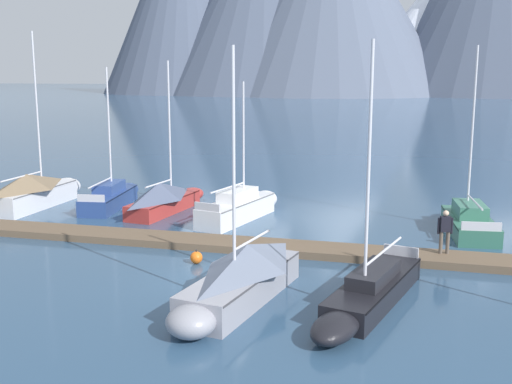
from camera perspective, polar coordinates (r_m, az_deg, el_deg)
The scene contains 12 objects.
ground_plane at distance 22.06m, azimuth -3.73°, elevation -7.98°, with size 700.00×700.00×0.00m, color #2D4C6B.
mountain_east_summit at distance 224.07m, azimuth 15.57°, elevation 13.66°, with size 57.59×57.59×36.91m.
dock at distance 25.69m, azimuth -1.06°, elevation -4.89°, with size 29.87×2.38×0.30m.
sailboat_nearest_berth at distance 35.61m, azimuth -19.50°, elevation 0.16°, with size 2.22×7.14×9.26m.
sailboat_second_berth at distance 34.76m, azimuth -12.98°, elevation -0.32°, with size 2.20×6.69×7.40m.
sailboat_mid_dock_port at distance 32.66m, azimuth -8.26°, elevation -0.47°, with size 2.37×6.80×7.71m.
sailboat_mid_dock_starboard at distance 30.84m, azimuth -1.34°, elevation -1.29°, with size 2.92×6.69×6.70m.
sailboat_far_berth at distance 19.72m, azimuth -1.49°, elevation -7.74°, with size 2.87×6.91×7.90m.
sailboat_outer_slip at distance 19.65m, azimuth 10.22°, elevation -9.04°, with size 3.15×7.45×8.04m.
sailboat_end_of_dock at distance 29.99m, azimuth 18.81°, elevation -2.40°, with size 2.26×6.15×8.30m.
person_on_dock at distance 24.82m, azimuth 16.89°, elevation -3.26°, with size 0.58×0.31×1.69m.
mooring_buoy_channel_marker at distance 23.81m, azimuth -5.47°, elevation -5.98°, with size 0.47×0.47×0.55m.
Camera 1 is at (6.32, -19.91, 7.12)m, focal length 43.77 mm.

